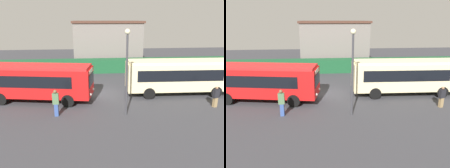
# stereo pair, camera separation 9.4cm
# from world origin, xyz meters

# --- Properties ---
(ground_plane) EXTENTS (64.00, 64.00, 0.00)m
(ground_plane) POSITION_xyz_m (0.00, 0.00, 0.00)
(ground_plane) COLOR #38383D
(bus_red) EXTENTS (9.06, 3.99, 3.02)m
(bus_red) POSITION_xyz_m (-5.18, -1.00, 1.75)
(bus_red) COLOR red
(bus_red) RESTS_ON ground_plane
(bus_cream) EXTENTS (9.65, 2.73, 3.11)m
(bus_cream) POSITION_xyz_m (6.95, -0.52, 1.80)
(bus_cream) COLOR beige
(bus_cream) RESTS_ON ground_plane
(person_left) EXTENTS (0.52, 0.36, 1.77)m
(person_left) POSITION_xyz_m (-6.46, 1.54, 0.93)
(person_left) COLOR silver
(person_left) RESTS_ON ground_plane
(person_center) EXTENTS (0.47, 0.39, 1.79)m
(person_center) POSITION_xyz_m (-3.89, 2.90, 0.95)
(person_center) COLOR black
(person_center) RESTS_ON ground_plane
(person_right) EXTENTS (0.42, 0.26, 1.92)m
(person_right) POSITION_xyz_m (-3.38, -4.21, 1.03)
(person_right) COLOR #334C8C
(person_right) RESTS_ON ground_plane
(person_far) EXTENTS (0.51, 0.37, 1.65)m
(person_far) POSITION_xyz_m (8.59, -3.75, 0.86)
(person_far) COLOR olive
(person_far) RESTS_ON ground_plane
(hedge_row) EXTENTS (44.00, 1.79, 1.66)m
(hedge_row) POSITION_xyz_m (0.00, 8.89, 0.83)
(hedge_row) COLOR #1A502C
(hedge_row) RESTS_ON ground_plane
(depot_building) EXTENTS (9.82, 7.49, 6.34)m
(depot_building) POSITION_xyz_m (1.62, 14.39, 3.18)
(depot_building) COLOR slate
(depot_building) RESTS_ON ground_plane
(lamppost) EXTENTS (0.36, 0.36, 5.97)m
(lamppost) POSITION_xyz_m (1.51, -4.48, 3.69)
(lamppost) COLOR #38383D
(lamppost) RESTS_ON ground_plane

